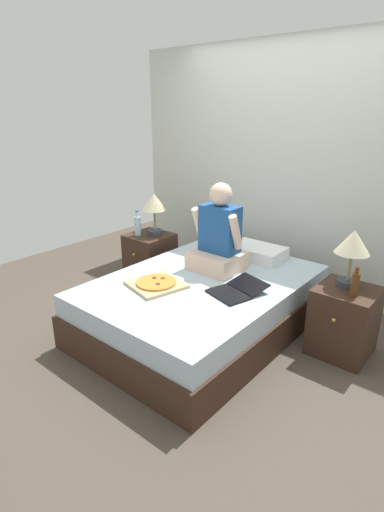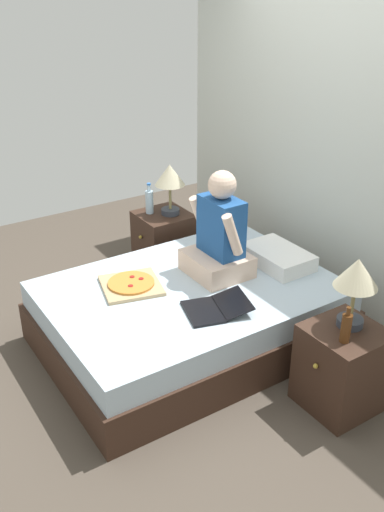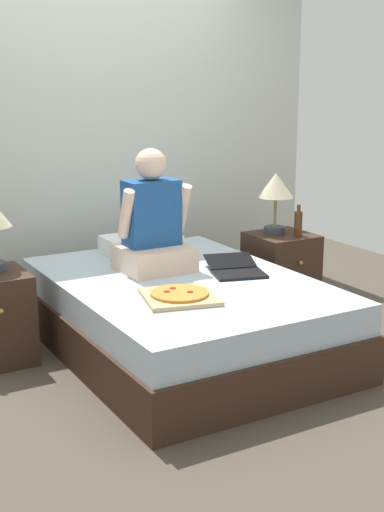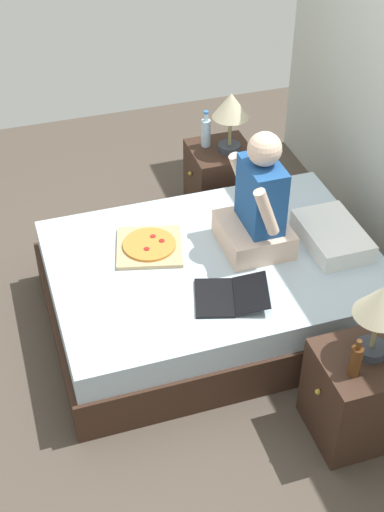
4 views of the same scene
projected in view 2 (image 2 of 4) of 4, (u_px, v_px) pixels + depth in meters
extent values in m
plane|color=#4C4238|center=(190.00, 341.00, 4.24)|extent=(5.80, 5.80, 0.00)
cube|color=silver|center=(341.00, 149.00, 4.35)|extent=(3.80, 0.12, 2.50)
cube|color=#382319|center=(190.00, 325.00, 4.18)|extent=(1.46, 2.04, 0.29)
cube|color=silver|center=(190.00, 297.00, 4.07)|extent=(1.42, 1.98, 0.19)
cube|color=#382319|center=(164.00, 242.00, 5.13)|extent=(0.44, 0.44, 0.56)
sphere|color=gold|center=(140.00, 237.00, 4.97)|extent=(0.03, 0.03, 0.03)
cylinder|color=#333842|center=(170.00, 211.00, 4.99)|extent=(0.16, 0.16, 0.05)
cylinder|color=olive|center=(170.00, 197.00, 4.93)|extent=(0.02, 0.02, 0.22)
cone|color=beige|center=(170.00, 175.00, 4.84)|extent=(0.26, 0.26, 0.18)
cylinder|color=silver|center=(149.00, 202.00, 4.98)|extent=(0.07, 0.07, 0.20)
cylinder|color=silver|center=(149.00, 188.00, 4.92)|extent=(0.03, 0.03, 0.06)
cylinder|color=blue|center=(149.00, 184.00, 4.90)|extent=(0.04, 0.04, 0.02)
cube|color=#382319|center=(342.00, 368.00, 3.51)|extent=(0.44, 0.44, 0.56)
sphere|color=gold|center=(316.00, 366.00, 3.35)|extent=(0.03, 0.03, 0.03)
cylinder|color=#333842|center=(350.00, 322.00, 3.43)|extent=(0.16, 0.16, 0.05)
cylinder|color=olive|center=(353.00, 303.00, 3.36)|extent=(0.02, 0.02, 0.22)
cone|color=beige|center=(357.00, 273.00, 3.27)|extent=(0.26, 0.26, 0.18)
cylinder|color=#512D14|center=(346.00, 328.00, 3.25)|extent=(0.06, 0.06, 0.18)
cylinder|color=#512D14|center=(348.00, 311.00, 3.20)|extent=(0.03, 0.03, 0.05)
cube|color=white|center=(278.00, 257.00, 4.30)|extent=(0.52, 0.34, 0.12)
cube|color=beige|center=(217.00, 263.00, 4.17)|extent=(0.44, 0.40, 0.16)
cube|color=#1E4C8C|center=(221.00, 226.00, 4.05)|extent=(0.34, 0.20, 0.42)
sphere|color=beige|center=(222.00, 185.00, 3.91)|extent=(0.20, 0.20, 0.20)
cylinder|color=beige|center=(200.00, 216.00, 4.17)|extent=(0.07, 0.18, 0.32)
cylinder|color=beige|center=(232.00, 235.00, 3.87)|extent=(0.07, 0.18, 0.32)
cube|color=black|center=(203.00, 312.00, 3.71)|extent=(0.37, 0.30, 0.02)
cube|color=black|center=(233.00, 302.00, 3.75)|extent=(0.36, 0.28, 0.06)
cube|color=tan|center=(131.00, 285.00, 4.01)|extent=(0.49, 0.49, 0.03)
cylinder|color=#CC7F33|center=(131.00, 283.00, 4.00)|extent=(0.33, 0.33, 0.02)
cylinder|color=maroon|center=(132.00, 277.00, 4.06)|extent=(0.04, 0.04, 0.00)
cylinder|color=maroon|center=(131.00, 286.00, 3.95)|extent=(0.04, 0.04, 0.00)
cylinder|color=maroon|center=(141.00, 279.00, 4.04)|extent=(0.04, 0.04, 0.00)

